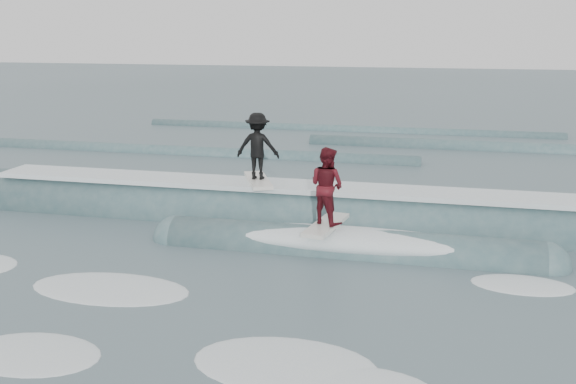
# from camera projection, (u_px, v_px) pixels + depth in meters

# --- Properties ---
(ground) EXTENTS (160.00, 160.00, 0.00)m
(ground) POSITION_uv_depth(u_px,v_px,m) (240.00, 295.00, 13.08)
(ground) COLOR #3B5356
(ground) RESTS_ON ground
(breaking_wave) EXTENTS (22.60, 3.79, 2.02)m
(breaking_wave) POSITION_uv_depth(u_px,v_px,m) (305.00, 225.00, 17.59)
(breaking_wave) COLOR #3A5B62
(breaking_wave) RESTS_ON ground
(surfer_black) EXTENTS (1.32, 2.05, 1.96)m
(surfer_black) POSITION_uv_depth(u_px,v_px,m) (258.00, 148.00, 17.83)
(surfer_black) COLOR white
(surfer_black) RESTS_ON ground
(surfer_red) EXTENTS (1.14, 2.06, 1.97)m
(surfer_red) POSITION_uv_depth(u_px,v_px,m) (327.00, 189.00, 15.36)
(surfer_red) COLOR silver
(surfer_red) RESTS_ON ground
(whitewater) EXTENTS (14.32, 6.36, 0.10)m
(whitewater) POSITION_uv_depth(u_px,v_px,m) (185.00, 320.00, 11.97)
(whitewater) COLOR white
(whitewater) RESTS_ON ground
(far_swells) EXTENTS (38.71, 8.65, 0.80)m
(far_swells) POSITION_uv_depth(u_px,v_px,m) (375.00, 147.00, 29.50)
(far_swells) COLOR #3A5B62
(far_swells) RESTS_ON ground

